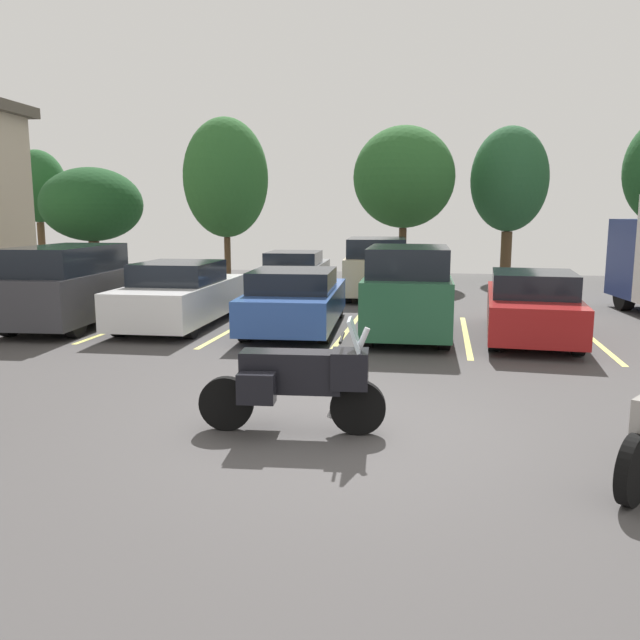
# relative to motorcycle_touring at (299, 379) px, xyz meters

# --- Properties ---
(ground) EXTENTS (44.00, 44.00, 0.10)m
(ground) POSITION_rel_motorcycle_touring_xyz_m (0.47, 0.06, -0.72)
(ground) COLOR #423F3F
(motorcycle_touring) EXTENTS (2.31, 0.93, 1.43)m
(motorcycle_touring) POSITION_rel_motorcycle_touring_xyz_m (0.00, 0.00, 0.00)
(motorcycle_touring) COLOR black
(motorcycle_touring) RESTS_ON ground
(parking_stripes) EXTENTS (13.42, 5.01, 0.01)m
(parking_stripes) POSITION_rel_motorcycle_touring_xyz_m (-1.73, 6.90, -0.67)
(parking_stripes) COLOR #EAE066
(parking_stripes) RESTS_ON ground
(car_charcoal) EXTENTS (2.13, 4.96, 1.92)m
(car_charcoal) POSITION_rel_motorcycle_touring_xyz_m (-6.96, 6.55, 0.29)
(car_charcoal) COLOR #38383D
(car_charcoal) RESTS_ON ground
(car_white) EXTENTS (2.03, 4.81, 1.53)m
(car_white) POSITION_rel_motorcycle_touring_xyz_m (-4.46, 7.01, 0.05)
(car_white) COLOR white
(car_white) RESTS_ON ground
(car_blue) EXTENTS (2.27, 4.99, 1.42)m
(car_blue) POSITION_rel_motorcycle_touring_xyz_m (-1.62, 6.97, 0.01)
(car_blue) COLOR #2D519E
(car_blue) RESTS_ON ground
(car_green) EXTENTS (1.91, 4.27, 1.97)m
(car_green) POSITION_rel_motorcycle_touring_xyz_m (0.98, 6.64, 0.30)
(car_green) COLOR #235638
(car_green) RESTS_ON ground
(car_red) EXTENTS (2.10, 4.92, 1.46)m
(car_red) POSITION_rel_motorcycle_touring_xyz_m (3.60, 6.87, 0.03)
(car_red) COLOR maroon
(car_red) RESTS_ON ground
(car_far_grey) EXTENTS (2.05, 4.68, 1.45)m
(car_far_grey) POSITION_rel_motorcycle_touring_xyz_m (-3.01, 13.07, 0.04)
(car_far_grey) COLOR slate
(car_far_grey) RESTS_ON ground
(car_far_champagne) EXTENTS (2.23, 4.38, 1.90)m
(car_far_champagne) POSITION_rel_motorcycle_touring_xyz_m (-0.35, 13.09, 0.28)
(car_far_champagne) COLOR #C1B289
(car_far_champagne) RESTS_ON ground
(tree_center_right) EXTENTS (4.09, 4.09, 4.51)m
(tree_center_right) POSITION_rel_motorcycle_touring_xyz_m (-12.43, 17.10, 2.34)
(tree_center_right) COLOR #4C3823
(tree_center_right) RESTS_ON ground
(tree_far_left) EXTENTS (3.04, 3.04, 6.07)m
(tree_far_left) POSITION_rel_motorcycle_touring_xyz_m (4.25, 19.72, 3.31)
(tree_far_left) COLOR #4C3823
(tree_far_left) RESTS_ON ground
(tree_center) EXTENTS (3.21, 3.21, 6.23)m
(tree_center) POSITION_rel_motorcycle_touring_xyz_m (-6.44, 16.40, 3.31)
(tree_center) COLOR #4C3823
(tree_center) RESTS_ON ground
(tree_rear) EXTENTS (3.90, 3.90, 5.98)m
(tree_rear) POSITION_rel_motorcycle_touring_xyz_m (0.16, 18.11, 3.36)
(tree_rear) COLOR #4C3823
(tree_rear) RESTS_ON ground
(tree_far_right) EXTENTS (2.45, 2.45, 5.44)m
(tree_far_right) POSITION_rel_motorcycle_touring_xyz_m (-16.03, 18.91, 3.15)
(tree_far_right) COLOR #4C3823
(tree_far_right) RESTS_ON ground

